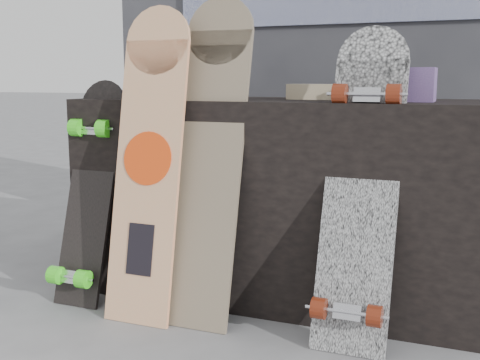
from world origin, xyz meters
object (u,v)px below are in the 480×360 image
at_px(vendor_table, 279,198).
at_px(longboard_cascadia, 362,179).
at_px(longboard_geisha, 149,154).
at_px(skateboard_dark, 89,188).
at_px(longboard_celtic, 209,149).

xyz_separation_m(vendor_table, longboard_cascadia, (0.39, -0.30, 0.15)).
bearing_deg(longboard_geisha, vendor_table, 45.50).
relative_size(vendor_table, longboard_cascadia, 1.50).
height_order(vendor_table, longboard_geisha, longboard_geisha).
relative_size(longboard_geisha, skateboard_dark, 1.31).
relative_size(vendor_table, longboard_geisha, 1.39).
xyz_separation_m(vendor_table, longboard_geisha, (-0.38, -0.38, 0.21)).
xyz_separation_m(vendor_table, longboard_celtic, (-0.16, -0.31, 0.23)).
bearing_deg(skateboard_dark, longboard_cascadia, 1.41).
height_order(vendor_table, longboard_cascadia, longboard_cascadia).
bearing_deg(longboard_celtic, longboard_geisha, -162.27).
bearing_deg(longboard_celtic, skateboard_dark, -178.39).
bearing_deg(skateboard_dark, longboard_celtic, 1.61).
height_order(longboard_celtic, skateboard_dark, longboard_celtic).
relative_size(longboard_geisha, longboard_cascadia, 1.08).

